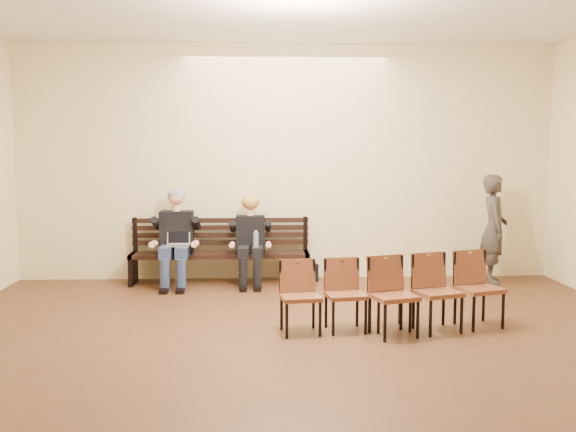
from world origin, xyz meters
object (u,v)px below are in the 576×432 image
object	(u,v)px
laptop	(178,248)
passerby	(494,221)
seated_man	(176,237)
water_bottle	(256,248)
bag	(305,272)
chair_row_back	(438,293)
bench	(220,268)
seated_woman	(250,244)
chair_row_front	(346,295)

from	to	relation	value
laptop	passerby	distance (m)	4.59
seated_man	water_bottle	size ratio (longest dim) A/B	5.78
laptop	passerby	size ratio (longest dim) A/B	0.18
bag	chair_row_back	xyz separation A→B (m)	(1.24, -2.69, 0.29)
chair_row_back	bench	bearing A→B (deg)	116.66
seated_woman	chair_row_back	bearing A→B (deg)	-50.45
laptop	chair_row_back	bearing A→B (deg)	-26.90
passerby	chair_row_back	xyz separation A→B (m)	(-1.51, -2.48, -0.50)
seated_man	passerby	distance (m)	4.62
seated_woman	chair_row_front	world-z (taller)	seated_woman
water_bottle	seated_woman	bearing A→B (deg)	108.82
bag	water_bottle	bearing A→B (deg)	-147.35
chair_row_back	passerby	bearing A→B (deg)	41.44
laptop	chair_row_back	world-z (taller)	chair_row_back
water_bottle	chair_row_front	xyz separation A→B (m)	(0.97, -2.18, -0.18)
seated_woman	chair_row_front	bearing A→B (deg)	-66.43
passerby	chair_row_front	bearing A→B (deg)	146.47
bag	passerby	bearing A→B (deg)	-4.44
seated_woman	water_bottle	xyz separation A→B (m)	(0.08, -0.24, -0.03)
seated_man	laptop	bearing A→B (deg)	-77.12
seated_woman	seated_man	bearing A→B (deg)	180.00
laptop	passerby	bearing A→B (deg)	12.25
bag	chair_row_front	world-z (taller)	chair_row_front
seated_man	laptop	size ratio (longest dim) A/B	4.32
seated_woman	bag	xyz separation A→B (m)	(0.80, 0.22, -0.47)
bench	seated_man	distance (m)	0.79
bench	laptop	xyz separation A→B (m)	(-0.57, -0.31, 0.34)
bag	chair_row_front	distance (m)	2.66
passerby	chair_row_back	size ratio (longest dim) A/B	1.22
seated_man	water_bottle	distance (m)	1.17
seated_man	chair_row_front	distance (m)	3.23
seated_man	chair_row_front	size ratio (longest dim) A/B	1.00
chair_row_back	seated_man	bearing A→B (deg)	124.31
bench	seated_woman	size ratio (longest dim) A/B	2.17
seated_man	laptop	xyz separation A→B (m)	(0.04, -0.19, -0.13)
chair_row_front	bench	bearing A→B (deg)	112.72
water_bottle	laptop	bearing A→B (deg)	177.28
seated_woman	chair_row_back	size ratio (longest dim) A/B	0.80
bench	chair_row_front	size ratio (longest dim) A/B	1.86
seated_woman	passerby	size ratio (longest dim) A/B	0.65
seated_woman	bag	distance (m)	0.95
passerby	chair_row_front	size ratio (longest dim) A/B	1.31
seated_man	laptop	world-z (taller)	seated_man
bench	passerby	bearing A→B (deg)	-1.63
seated_man	passerby	world-z (taller)	passerby
seated_man	seated_woman	size ratio (longest dim) A/B	1.17
water_bottle	chair_row_back	distance (m)	2.97
water_bottle	chair_row_back	bearing A→B (deg)	-48.73
seated_man	bag	size ratio (longest dim) A/B	3.99
water_bottle	passerby	world-z (taller)	passerby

